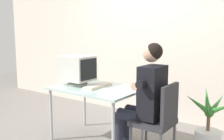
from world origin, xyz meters
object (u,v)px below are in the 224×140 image
office_chair (159,117)px  person_seated (145,95)px  desk (96,92)px  crt_monitor (77,69)px  keyboard (98,86)px  potted_plant (208,129)px

office_chair → person_seated: bearing=-180.0°
desk → crt_monitor: size_ratio=2.75×
person_seated → keyboard: bearing=-179.7°
keyboard → desk: bearing=-109.0°
office_chair → person_seated: 0.29m
keyboard → person_seated: size_ratio=0.35×
keyboard → person_seated: (0.70, 0.00, -0.03)m
desk → potted_plant: (1.31, 0.47, -0.37)m
desk → office_chair: bearing=1.3°
person_seated → potted_plant: (0.61, 0.45, -0.42)m
crt_monitor → person_seated: 1.05m
office_chair → person_seated: size_ratio=0.67×
desk → potted_plant: potted_plant is taller
desk → keyboard: 0.08m
crt_monitor → potted_plant: size_ratio=0.51×
crt_monitor → keyboard: size_ratio=0.88×
office_chair → person_seated: (-0.18, -0.00, 0.23)m
keyboard → office_chair: 0.92m
office_chair → potted_plant: office_chair is taller
person_seated → potted_plant: bearing=36.7°
keyboard → crt_monitor: bearing=-173.9°
crt_monitor → office_chair: bearing=1.8°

